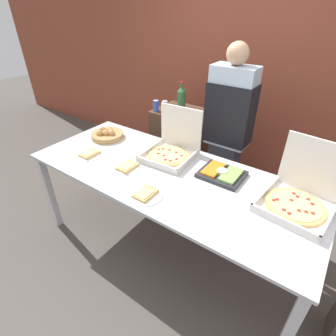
# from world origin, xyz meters

# --- Properties ---
(ground_plane) EXTENTS (16.00, 16.00, 0.00)m
(ground_plane) POSITION_xyz_m (0.00, 0.00, 0.00)
(ground_plane) COLOR #514C47
(brick_wall_behind) EXTENTS (10.00, 0.06, 2.80)m
(brick_wall_behind) POSITION_xyz_m (0.00, 1.70, 1.40)
(brick_wall_behind) COLOR brown
(brick_wall_behind) RESTS_ON ground_plane
(buffet_table) EXTENTS (2.41, 0.97, 0.88)m
(buffet_table) POSITION_xyz_m (0.00, 0.00, 0.79)
(buffet_table) COLOR silver
(buffet_table) RESTS_ON ground_plane
(pizza_box_near_right) EXTENTS (0.49, 0.50, 0.44)m
(pizza_box_near_right) POSITION_xyz_m (0.95, 0.19, 0.96)
(pizza_box_near_right) COLOR silver
(pizza_box_near_right) RESTS_ON buffet_table
(pizza_box_far_right) EXTENTS (0.44, 0.45, 0.41)m
(pizza_box_far_right) POSITION_xyz_m (-0.14, 0.25, 0.95)
(pizza_box_far_right) COLOR silver
(pizza_box_far_right) RESTS_ON buffet_table
(paper_plate_front_center) EXTENTS (0.23, 0.23, 0.03)m
(paper_plate_front_center) POSITION_xyz_m (-0.75, -0.17, 0.89)
(paper_plate_front_center) COLOR white
(paper_plate_front_center) RESTS_ON buffet_table
(paper_plate_front_right) EXTENTS (0.20, 0.20, 0.03)m
(paper_plate_front_right) POSITION_xyz_m (-0.32, -0.14, 0.89)
(paper_plate_front_right) COLOR white
(paper_plate_front_right) RESTS_ON buffet_table
(paper_plate_front_left) EXTENTS (0.26, 0.26, 0.03)m
(paper_plate_front_left) POSITION_xyz_m (0.03, -0.33, 0.89)
(paper_plate_front_left) COLOR white
(paper_plate_front_left) RESTS_ON buffet_table
(veggie_tray) EXTENTS (0.34, 0.29, 0.05)m
(veggie_tray) POSITION_xyz_m (0.37, 0.22, 0.90)
(veggie_tray) COLOR #28282D
(veggie_tray) RESTS_ON buffet_table
(bread_basket) EXTENTS (0.32, 0.32, 0.10)m
(bread_basket) POSITION_xyz_m (-0.89, 0.18, 0.91)
(bread_basket) COLOR tan
(bread_basket) RESTS_ON buffet_table
(sideboard_podium) EXTENTS (0.65, 0.50, 1.00)m
(sideboard_podium) POSITION_xyz_m (-0.50, 1.01, 0.50)
(sideboard_podium) COLOR #4C3323
(sideboard_podium) RESTS_ON ground_plane
(soda_bottle) EXTENTS (0.09, 0.09, 0.33)m
(soda_bottle) POSITION_xyz_m (-0.53, 1.01, 1.14)
(soda_bottle) COLOR #2D6638
(soda_bottle) RESTS_ON sideboard_podium
(soda_can_silver) EXTENTS (0.07, 0.07, 0.12)m
(soda_can_silver) POSITION_xyz_m (-0.66, 0.87, 1.06)
(soda_can_silver) COLOR silver
(soda_can_silver) RESTS_ON sideboard_podium
(soda_can_colored) EXTENTS (0.07, 0.07, 0.12)m
(soda_can_colored) POSITION_xyz_m (-0.76, 0.83, 1.06)
(soda_can_colored) COLOR #334CB2
(soda_can_colored) RESTS_ON sideboard_podium
(person_server_vest) EXTENTS (0.42, 0.24, 1.79)m
(person_server_vest) POSITION_xyz_m (0.14, 0.80, 1.01)
(person_server_vest) COLOR #2D2D38
(person_server_vest) RESTS_ON ground_plane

